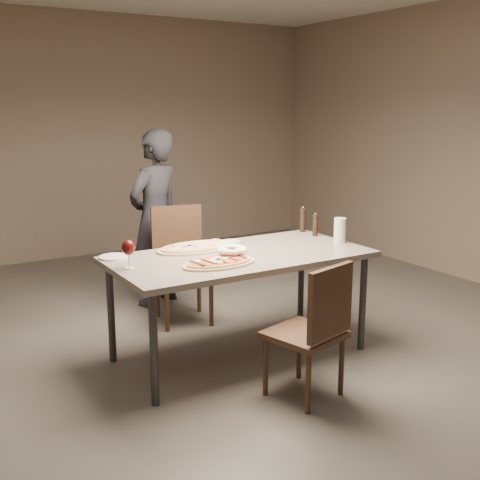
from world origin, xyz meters
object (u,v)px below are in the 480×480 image
carafe (340,230)px  diner (155,218)px  chair_near (315,325)px  chair_far (180,257)px  bread_basket (232,252)px  ham_pizza (197,247)px  dining_table (240,262)px  zucchini_pizza (219,262)px  pepper_mill_left (315,225)px

carafe → diner: bearing=120.2°
carafe → chair_near: bearing=-137.6°
carafe → chair_far: chair_far is taller
bread_basket → carafe: (0.94, -0.01, 0.05)m
chair_far → ham_pizza: bearing=86.9°
dining_table → ham_pizza: bearing=124.3°
zucchini_pizza → ham_pizza: (0.08, 0.46, -0.00)m
dining_table → pepper_mill_left: (0.82, 0.20, 0.14)m
dining_table → carafe: (0.83, -0.08, 0.15)m
pepper_mill_left → diner: 1.47m
chair_near → diner: diner is taller
carafe → chair_near: carafe is taller
chair_near → dining_table: bearing=78.1°
bread_basket → carafe: carafe is taller
zucchini_pizza → dining_table: bearing=55.7°
dining_table → diner: 1.40m
pepper_mill_left → bread_basket: bearing=-164.0°
zucchini_pizza → chair_far: 1.15m
pepper_mill_left → chair_near: 1.32m
diner → bread_basket: bearing=63.0°
pepper_mill_left → diner: diner is taller
carafe → chair_far: 1.35m
zucchini_pizza → pepper_mill_left: pepper_mill_left is taller
bread_basket → carafe: 0.94m
zucchini_pizza → carafe: bearing=27.0°
bread_basket → ham_pizza: bearing=103.5°
pepper_mill_left → dining_table: bearing=-166.3°
zucchini_pizza → carafe: size_ratio=2.73×
dining_table → chair_far: chair_far is taller
ham_pizza → bread_basket: bearing=-99.4°
chair_far → diner: (-0.01, 0.47, 0.25)m
chair_near → chair_far: chair_far is taller
ham_pizza → bread_basket: bread_basket is taller
ham_pizza → pepper_mill_left: bearing=-27.5°
dining_table → bread_basket: bread_basket is taller
chair_far → bread_basket: bearing=96.8°
zucchini_pizza → bread_basket: 0.20m
chair_near → chair_far: 1.73m
carafe → chair_near: size_ratio=0.22×
chair_far → carafe: bearing=142.1°
chair_near → zucchini_pizza: bearing=101.5°
zucchini_pizza → chair_far: size_ratio=0.54×
zucchini_pizza → chair_near: chair_near is taller
dining_table → bread_basket: 0.16m
ham_pizza → pepper_mill_left: 1.01m
carafe → diner: size_ratio=0.12×
dining_table → chair_near: (0.04, -0.80, -0.21)m
zucchini_pizza → ham_pizza: 0.47m
zucchini_pizza → pepper_mill_left: 1.15m
chair_far → diner: bearing=-76.9°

